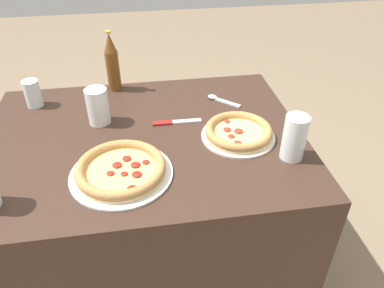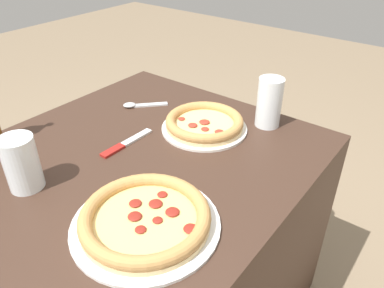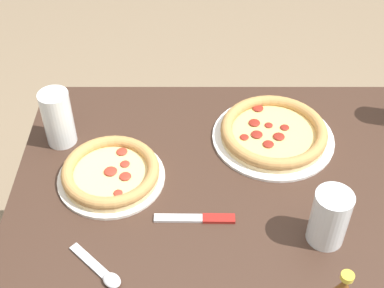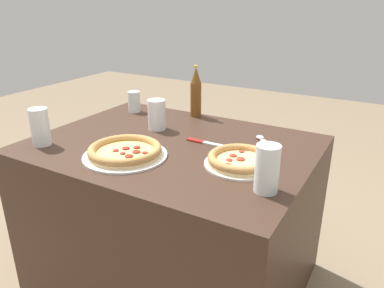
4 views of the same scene
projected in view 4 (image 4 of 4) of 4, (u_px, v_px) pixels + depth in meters
ground_plane at (174, 276)px, 1.85m from camera, size 8.00×8.00×0.00m
table at (173, 215)px, 1.72m from camera, size 1.17×0.88×0.71m
pizza_pepperoni at (125, 152)px, 1.46m from camera, size 0.33×0.33×0.05m
pizza_salami at (240, 160)px, 1.38m from camera, size 0.27×0.27×0.04m
glass_lemonade at (134, 103)px, 2.02m from camera, size 0.07×0.07×0.11m
glass_water at (40, 129)px, 1.55m from camera, size 0.08×0.08×0.16m
glass_red_wine at (267, 171)px, 1.18m from camera, size 0.08×0.08×0.16m
glass_iced_tea at (157, 116)px, 1.74m from camera, size 0.08×0.08×0.14m
beer_bottle at (196, 93)px, 1.91m from camera, size 0.06×0.06×0.26m
knife at (205, 143)px, 1.59m from camera, size 0.19×0.03×0.01m
spoon at (263, 140)px, 1.62m from camera, size 0.13×0.13×0.02m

